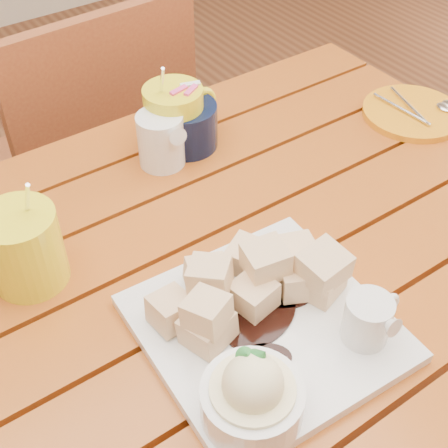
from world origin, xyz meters
TOP-DOWN VIEW (x-y plane):
  - table at (0.00, 0.00)m, footprint 1.20×0.79m
  - dessert_plate at (0.01, -0.14)m, footprint 0.29×0.29m
  - coffee_mug_left at (-0.18, 0.13)m, footprint 0.14×0.10m
  - coffee_mug_right at (0.14, 0.27)m, footprint 0.14×0.10m
  - cream_pitcher at (0.10, 0.24)m, footprint 0.11×0.09m
  - sugar_caddy at (0.15, 0.26)m, footprint 0.10×0.10m
  - orange_saucer at (0.53, 0.10)m, footprint 0.18×0.18m
  - chair_far at (0.13, 0.64)m, footprint 0.44×0.44m

SIDE VIEW (x-z plane):
  - chair_far at x=0.13m, z-range 0.05..0.93m
  - table at x=0.00m, z-range 0.27..1.02m
  - orange_saucer at x=0.53m, z-range 0.75..0.77m
  - dessert_plate at x=0.01m, z-range 0.73..0.84m
  - sugar_caddy at x=0.15m, z-range 0.73..0.85m
  - cream_pitcher at x=0.10m, z-range 0.75..0.84m
  - coffee_mug_right at x=0.14m, z-range 0.72..0.89m
  - coffee_mug_left at x=-0.18m, z-range 0.72..0.89m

